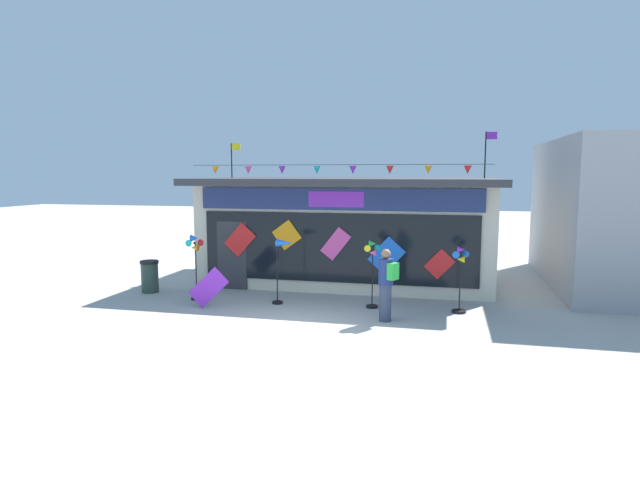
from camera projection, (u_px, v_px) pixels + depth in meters
name	position (u px, v px, depth m)	size (l,w,h in m)	color
ground_plane	(284.00, 334.00, 11.40)	(80.00, 80.00, 0.00)	#ADAAA5
kite_shop_building	(351.00, 228.00, 17.20)	(9.03, 5.54, 4.63)	beige
wind_spinner_far_left	(195.00, 254.00, 14.33)	(0.44, 0.32, 1.77)	black
wind_spinner_left	(283.00, 257.00, 13.86)	(0.58, 0.29, 1.71)	black
wind_spinner_center_left	(372.00, 262.00, 13.45)	(0.39, 0.30, 1.73)	black
wind_spinner_center_right	(460.00, 270.00, 12.98)	(0.40, 0.34, 1.65)	black
person_near_camera	(386.00, 283.00, 12.27)	(0.48, 0.42, 1.68)	#333D56
trash_bin	(150.00, 276.00, 15.34)	(0.52, 0.52, 0.92)	#2D4238
display_kite_on_ground	(209.00, 287.00, 13.54)	(0.53, 0.03, 0.97)	purple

